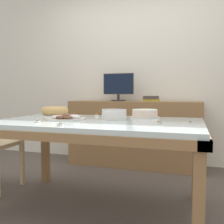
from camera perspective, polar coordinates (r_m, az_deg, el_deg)
The scene contains 15 objects.
ground_plane at distance 2.29m, azimuth -3.21°, elevation -21.23°, with size 12.00×12.00×0.00m, color #564C44.
wall_back at distance 3.68m, azimuth 6.12°, elevation 9.13°, with size 8.00×0.10×2.60m, color silver.
dining_table at distance 2.09m, azimuth -3.28°, elevation -4.25°, with size 1.71×1.02×0.76m.
sideboard at distance 3.42m, azimuth 4.99°, elevation -4.93°, with size 1.76×0.44×0.88m.
computer_monitor at distance 3.43m, azimuth 1.47°, elevation 5.68°, with size 0.42×0.20×0.38m.
book_stack at distance 3.33m, azimuth 8.92°, elevation 3.03°, with size 0.21×0.17×0.07m.
cake_chocolate_round at distance 2.30m, azimuth 7.50°, elevation -0.41°, with size 0.26×0.26×0.08m.
cake_golden_bundt at distance 2.58m, azimuth -12.94°, elevation 0.15°, with size 0.30×0.30×0.09m.
pastry_platter at distance 2.17m, azimuth -10.41°, elevation -1.33°, with size 0.33×0.33×0.04m.
plate_stack at distance 2.13m, azimuth 0.49°, elevation -0.57°, with size 0.21×0.21×0.09m.
tealight_left_edge at distance 2.00m, azimuth -16.65°, elevation -2.03°, with size 0.04×0.04×0.04m.
tealight_near_front at distance 1.75m, azimuth -11.73°, elevation -2.83°, with size 0.04×0.04×0.04m.
tealight_near_cakes at distance 2.45m, azimuth -3.53°, elevation -0.76°, with size 0.04×0.04×0.04m.
tealight_right_edge at distance 1.86m, azimuth 10.81°, elevation -2.42°, with size 0.04×0.04×0.04m.
tealight_centre at distance 1.92m, azimuth 17.34°, elevation -2.32°, with size 0.04×0.04×0.04m.
Camera 1 is at (0.74, -1.93, 0.98)m, focal length 40.00 mm.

